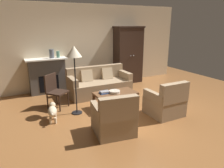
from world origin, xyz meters
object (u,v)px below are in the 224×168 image
at_px(armchair_near_right, 166,103).
at_px(book_stack, 104,92).
at_px(armoire, 128,55).
at_px(coffee_table, 115,94).
at_px(fireplace, 47,75).
at_px(armchair_near_left, 114,119).
at_px(floor_lamp, 74,55).
at_px(dog, 52,111).
at_px(side_chair_wooden, 54,89).
at_px(mantel_vase_jade, 58,54).
at_px(couch, 99,84).
at_px(fruit_bowl, 115,92).
at_px(mantel_vase_slate, 52,54).

bearing_deg(armchair_near_right, book_stack, 137.60).
xyz_separation_m(armoire, coffee_table, (-1.61, -2.01, -0.67)).
xyz_separation_m(fireplace, armchair_near_left, (0.68, -3.28, -0.25)).
distance_m(book_stack, armchair_near_left, 1.32).
relative_size(armchair_near_left, floor_lamp, 0.52).
height_order(fireplace, floor_lamp, floor_lamp).
bearing_deg(dog, side_chair_wooden, 73.32).
height_order(fireplace, mantel_vase_jade, mantel_vase_jade).
distance_m(couch, armchair_near_right, 2.32).
distance_m(fireplace, armoire, 2.99).
bearing_deg(mantel_vase_jade, fruit_bowl, -66.20).
distance_m(mantel_vase_jade, floor_lamp, 1.97).
relative_size(coffee_table, book_stack, 4.18).
distance_m(coffee_table, mantel_vase_slate, 2.54).
bearing_deg(armchair_near_right, dog, 159.70).
distance_m(armoire, armchair_near_right, 3.17).
distance_m(armchair_near_left, dog, 1.51).
height_order(coffee_table, mantel_vase_jade, mantel_vase_jade).
distance_m(book_stack, armchair_near_right, 1.56).
relative_size(mantel_vase_jade, side_chair_wooden, 0.22).
distance_m(couch, armchair_near_left, 2.49).
relative_size(armoire, floor_lamp, 1.23).
distance_m(fireplace, fruit_bowl, 2.49).
bearing_deg(book_stack, dog, -175.21).
bearing_deg(mantel_vase_jade, couch, -40.81).
height_order(mantel_vase_jade, armchair_near_left, mantel_vase_jade).
bearing_deg(fireplace, armchair_near_right, -54.37).
bearing_deg(coffee_table, armoire, 51.37).
bearing_deg(book_stack, mantel_vase_slate, 113.56).
bearing_deg(floor_lamp, mantel_vase_slate, 93.79).
bearing_deg(armchair_near_left, armoire, 54.61).
bearing_deg(side_chair_wooden, dog, -106.68).
xyz_separation_m(couch, book_stack, (-0.34, -1.13, 0.13)).
xyz_separation_m(fruit_bowl, floor_lamp, (-0.99, 0.14, 1.00)).
height_order(mantel_vase_slate, mantel_vase_jade, mantel_vase_slate).
bearing_deg(book_stack, fireplace, 117.53).
xyz_separation_m(mantel_vase_slate, dog, (-0.50, -2.12, -1.01)).
bearing_deg(couch, book_stack, -106.84).
xyz_separation_m(couch, dog, (-1.71, -1.24, -0.07)).
relative_size(armchair_near_left, armchair_near_right, 1.00).
height_order(armoire, coffee_table, armoire).
xyz_separation_m(fruit_bowl, armchair_near_left, (-0.63, -1.17, -0.14)).
bearing_deg(dog, book_stack, 4.79).
distance_m(armoire, coffee_table, 2.66).
relative_size(couch, armchair_near_left, 2.19).
relative_size(book_stack, side_chair_wooden, 0.29).
xyz_separation_m(armchair_near_left, side_chair_wooden, (-0.75, 1.94, 0.20)).
relative_size(couch, book_stack, 7.33).
height_order(armoire, fruit_bowl, armoire).
bearing_deg(coffee_table, mantel_vase_slate, 119.33).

